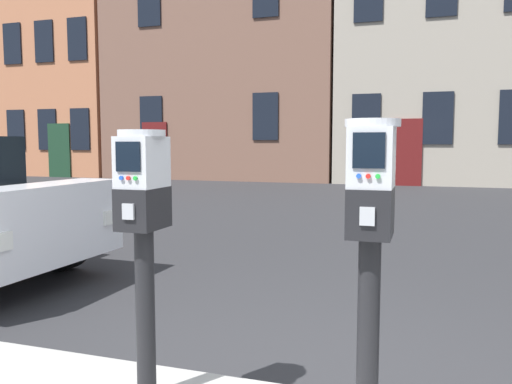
{
  "coord_description": "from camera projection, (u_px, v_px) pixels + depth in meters",
  "views": [
    {
      "loc": [
        0.44,
        -2.23,
        1.36
      ],
      "look_at": [
        -0.29,
        -0.05,
        1.14
      ],
      "focal_mm": 36.39,
      "sensor_mm": 36.0,
      "label": 1
    }
  ],
  "objects": [
    {
      "name": "parking_meter_near_kerb",
      "position": [
        143.0,
        216.0,
        2.38
      ],
      "size": [
        0.22,
        0.25,
        1.27
      ],
      "rotation": [
        0.0,
        0.0,
        -1.57
      ],
      "color": "black",
      "rests_on": "sidewalk_slab"
    },
    {
      "name": "townhouse_brownstone",
      "position": [
        236.0,
        23.0,
        20.77
      ],
      "size": [
        8.75,
        6.17,
        12.23
      ],
      "color": "brown",
      "rests_on": "ground_plane"
    },
    {
      "name": "parking_meter_twin_adjacent",
      "position": [
        370.0,
        222.0,
        2.06
      ],
      "size": [
        0.22,
        0.25,
        1.31
      ],
      "rotation": [
        0.0,
        0.0,
        -1.57
      ],
      "color": "black",
      "rests_on": "sidewalk_slab"
    },
    {
      "name": "townhouse_green_painted",
      "position": [
        82.0,
        60.0,
        23.55
      ],
      "size": [
        6.13,
        6.84,
        10.2
      ],
      "color": "#B7704C",
      "rests_on": "ground_plane"
    },
    {
      "name": "townhouse_cream_stone",
      "position": [
        473.0,
        15.0,
        17.8
      ],
      "size": [
        8.64,
        5.64,
        11.47
      ],
      "color": "#9E9384",
      "rests_on": "ground_plane"
    }
  ]
}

